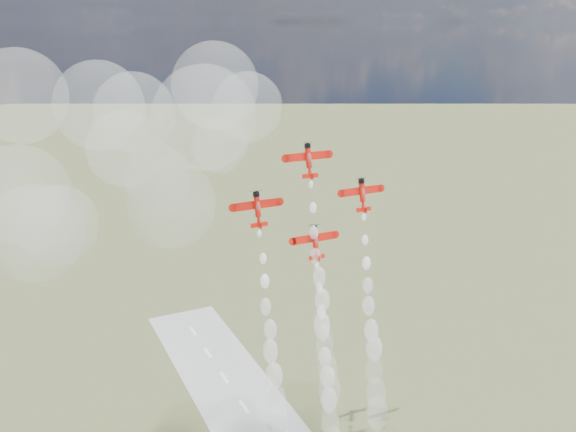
# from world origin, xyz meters

# --- Properties ---
(plane_lead) EXTENTS (11.15, 3.87, 7.88)m
(plane_lead) POSITION_xyz_m (-2.59, 17.69, 98.81)
(plane_lead) COLOR red
(plane_lead) RESTS_ON ground
(plane_left) EXTENTS (11.15, 3.87, 7.88)m
(plane_left) POSITION_xyz_m (-15.96, 15.81, 89.64)
(plane_left) COLOR red
(plane_left) RESTS_ON ground
(plane_right) EXTENTS (11.15, 3.87, 7.88)m
(plane_right) POSITION_xyz_m (10.79, 15.81, 89.64)
(plane_right) COLOR red
(plane_right) RESTS_ON ground
(plane_slot) EXTENTS (11.15, 3.87, 7.88)m
(plane_slot) POSITION_xyz_m (-2.59, 13.93, 80.47)
(plane_slot) COLOR red
(plane_slot) RESTS_ON ground
(smoke_trail_lead) EXTENTS (5.18, 13.38, 50.71)m
(smoke_trail_lead) POSITION_xyz_m (-2.42, 8.55, 55.52)
(smoke_trail_lead) COLOR white
(smoke_trail_lead) RESTS_ON plane_lead
(smoke_trail_left) EXTENTS (5.87, 13.19, 51.53)m
(smoke_trail_left) POSITION_xyz_m (-15.96, 6.96, 45.91)
(smoke_trail_left) COLOR white
(smoke_trail_left) RESTS_ON plane_left
(smoke_trail_right) EXTENTS (5.18, 12.76, 51.27)m
(smoke_trail_right) POSITION_xyz_m (10.68, 6.97, 46.14)
(smoke_trail_right) COLOR white
(smoke_trail_right) RESTS_ON plane_right
(smoke_trail_slot) EXTENTS (5.60, 12.36, 51.05)m
(smoke_trail_slot) POSITION_xyz_m (-2.60, 5.08, 37.14)
(smoke_trail_slot) COLOR white
(smoke_trail_slot) RESTS_ON plane_slot
(drifted_smoke_cloud) EXTENTS (61.77, 42.35, 50.02)m
(drifted_smoke_cloud) POSITION_xyz_m (-42.75, 25.87, 101.66)
(drifted_smoke_cloud) COLOR white
(drifted_smoke_cloud) RESTS_ON ground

